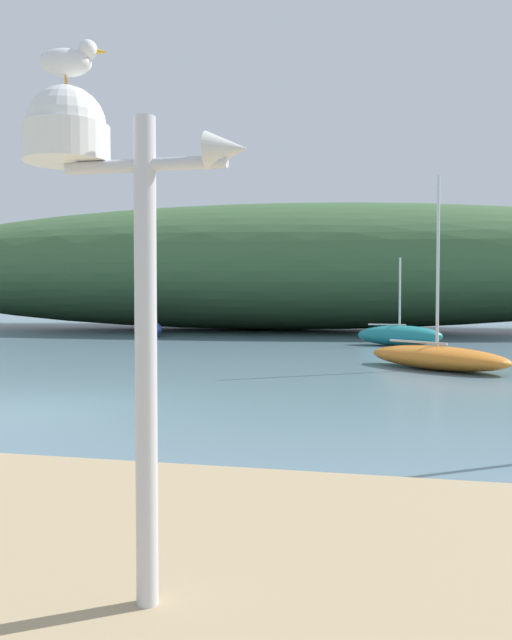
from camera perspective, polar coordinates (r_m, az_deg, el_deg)
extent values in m
plane|color=slate|center=(11.47, -19.35, -7.46)|extent=(120.00, 120.00, 0.00)
ellipsoid|color=#3D6038|center=(36.90, 0.14, 4.63)|extent=(50.86, 15.20, 6.99)
cylinder|color=silver|center=(3.53, -9.72, -3.83)|extent=(0.12, 0.12, 2.64)
cylinder|color=silver|center=(3.58, -9.83, 13.36)|extent=(0.91, 0.07, 0.07)
cylinder|color=white|center=(3.80, -16.42, 14.72)|extent=(0.47, 0.47, 0.20)
sphere|color=white|center=(3.83, -16.44, 16.17)|extent=(0.43, 0.43, 0.43)
cone|color=silver|center=(3.45, -2.58, 14.84)|extent=(0.22, 0.20, 0.20)
cylinder|color=orange|center=(3.91, -16.44, 19.53)|extent=(0.01, 0.01, 0.05)
cylinder|color=orange|center=(3.87, -16.52, 19.70)|extent=(0.01, 0.01, 0.05)
ellipsoid|color=white|center=(3.92, -16.50, 21.02)|extent=(0.30, 0.22, 0.15)
ellipsoid|color=#9EA0A8|center=(3.93, -16.50, 21.39)|extent=(0.28, 0.19, 0.05)
sphere|color=white|center=(3.94, -14.68, 22.17)|extent=(0.11, 0.11, 0.11)
cone|color=gold|center=(3.93, -13.46, 22.11)|extent=(0.07, 0.05, 0.03)
ellipsoid|color=#2D4C9E|center=(30.61, -9.38, -0.74)|extent=(2.35, 2.64, 0.73)
cylinder|color=silver|center=(30.57, -9.39, 1.67)|extent=(0.08, 0.08, 2.28)
cylinder|color=silver|center=(30.20, -9.15, -0.02)|extent=(0.83, 1.00, 0.06)
ellipsoid|color=orange|center=(17.22, 15.73, -3.23)|extent=(4.11, 3.81, 0.60)
cylinder|color=silver|center=(17.17, 15.81, 4.76)|extent=(0.08, 0.08, 4.55)
cylinder|color=silver|center=(17.57, 14.12, -1.90)|extent=(1.46, 1.26, 0.06)
ellipsoid|color=teal|center=(25.03, 12.60, -1.35)|extent=(3.34, 1.66, 0.77)
cylinder|color=silver|center=(24.98, 12.62, 2.21)|extent=(0.08, 0.08, 2.80)
cylinder|color=silver|center=(25.09, 11.52, -0.41)|extent=(1.43, 0.31, 0.06)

